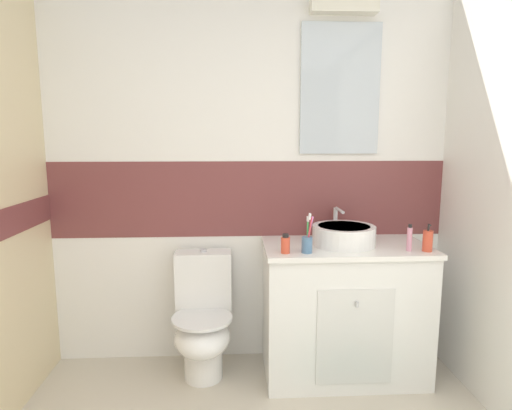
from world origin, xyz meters
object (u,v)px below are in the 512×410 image
soap_dispenser (428,241)px  toilet (203,320)px  sink_basin (344,234)px  toothbrush_cup (307,242)px  toothpaste_tube_upright (409,238)px  lotion_bottle_short (285,244)px

soap_dispenser → toilet: bearing=171.2°
soap_dispenser → sink_basin: bearing=158.0°
toothbrush_cup → toothpaste_tube_upright: (0.60, 0.01, 0.01)m
lotion_bottle_short → toilet: bearing=157.6°
toilet → toothbrush_cup: bearing=-18.1°
sink_basin → toilet: bearing=178.4°
toilet → toothbrush_cup: size_ratio=3.42×
toothpaste_tube_upright → sink_basin: bearing=153.8°
sink_basin → lotion_bottle_short: 0.42m
sink_basin → lotion_bottle_short: sink_basin is taller
soap_dispenser → toothpaste_tube_upright: 0.10m
toilet → lotion_bottle_short: (0.49, -0.20, 0.54)m
sink_basin → lotion_bottle_short: bearing=-155.0°
soap_dispenser → lotion_bottle_short: soap_dispenser is taller
toilet → toothpaste_tube_upright: 1.35m
lotion_bottle_short → toothpaste_tube_upright: 0.73m
toothbrush_cup → sink_basin: bearing=34.6°
toilet → sink_basin: bearing=-1.6°
toothbrush_cup → toothpaste_tube_upright: bearing=0.8°
sink_basin → soap_dispenser: bearing=-22.0°
toilet → toothpaste_tube_upright: size_ratio=5.00×
toilet → lotion_bottle_short: size_ratio=7.05×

